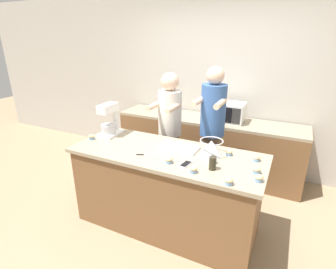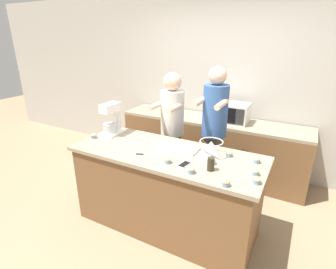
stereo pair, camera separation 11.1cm
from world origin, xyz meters
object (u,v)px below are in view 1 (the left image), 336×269
stand_mixer (110,121)px  cupcake_6 (169,160)px  mixing_bowl (211,147)px  cupcake_4 (259,178)px  drinking_glass (213,163)px  knife (146,155)px  cupcake_1 (257,158)px  baking_tray (178,147)px  person_right (212,134)px  microwave_oven (225,112)px  person_left (170,131)px  cupcake_2 (213,160)px  cupcake_8 (229,153)px  cupcake_0 (257,170)px  cupcake_5 (91,137)px  cupcake_7 (193,170)px  cell_phone (186,164)px  cupcake_3 (229,181)px

stand_mixer → cupcake_6: stand_mixer is taller
mixing_bowl → cupcake_4: (0.51, -0.33, -0.05)m
cupcake_4 → drinking_glass: bearing=175.4°
stand_mixer → knife: (0.68, -0.32, -0.17)m
cupcake_1 → baking_tray: bearing=-175.7°
person_right → microwave_oven: person_right is taller
person_right → mixing_bowl: 0.56m
stand_mixer → cupcake_1: bearing=1.2°
person_left → baking_tray: bearing=-56.2°
person_left → cupcake_2: 1.07m
stand_mixer → cupcake_8: 1.45m
cupcake_0 → cupcake_5: size_ratio=1.00×
baking_tray → drinking_glass: (0.46, -0.29, 0.04)m
baking_tray → drinking_glass: size_ratio=3.37×
baking_tray → cupcake_6: 0.35m
baking_tray → knife: 0.38m
drinking_glass → cupcake_5: bearing=176.5°
cupcake_2 → cupcake_4: (0.44, -0.16, 0.00)m
cupcake_7 → cell_phone: bearing=136.6°
cupcake_6 → stand_mixer: bearing=159.0°
person_right → cupcake_4: size_ratio=24.88×
mixing_bowl → cupcake_0: size_ratio=3.40×
person_right → cupcake_3: (0.46, -1.02, 0.01)m
microwave_oven → cupcake_4: bearing=-66.5°
drinking_glass → person_left: bearing=134.8°
drinking_glass → cupcake_4: size_ratio=1.78×
person_left → cell_phone: 1.03m
drinking_glass → mixing_bowl: bearing=109.5°
cupcake_4 → cupcake_6: 0.82m
person_left → mixing_bowl: 0.91m
baking_tray → cupcake_4: cupcake_4 is taller
baking_tray → stand_mixer: bearing=178.5°
stand_mixer → cupcake_3: bearing=-17.7°
cell_phone → cupcake_7: size_ratio=2.18×
person_left → knife: 0.85m
cupcake_7 → cupcake_8: size_ratio=1.00×
cupcake_5 → drinking_glass: bearing=-3.5°
mixing_bowl → cupcake_3: bearing=-58.1°
microwave_oven → cupcake_2: (0.26, -1.46, -0.07)m
cell_phone → cupcake_4: (0.66, -0.01, 0.02)m
cupcake_1 → cupcake_7: same height
cupcake_0 → cell_phone: bearing=-168.7°
cell_phone → cupcake_7: 0.16m
person_left → cupcake_8: person_left is taller
cell_phone → cupcake_8: (0.31, 0.38, 0.02)m
baking_tray → cupcake_2: cupcake_2 is taller
cupcake_5 → microwave_oven: bearing=51.4°
stand_mixer → cupcake_1: (1.71, 0.04, -0.14)m
cupcake_1 → cupcake_3: size_ratio=1.00×
cell_phone → cupcake_0: 0.63m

